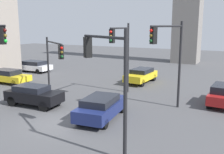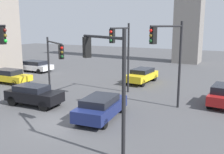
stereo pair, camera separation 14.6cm
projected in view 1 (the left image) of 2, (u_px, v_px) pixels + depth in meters
name	position (u px, v px, depth m)	size (l,w,h in m)	color
ground_plane	(59.00, 123.00, 14.94)	(99.72, 99.72, 0.00)	#4C4C4F
traffic_light_1	(121.00, 46.00, 20.01)	(0.35, 3.01, 5.66)	black
traffic_light_2	(54.00, 55.00, 20.16)	(3.71, 2.74, 4.52)	black
traffic_light_3	(105.00, 65.00, 11.43)	(3.12, 1.93, 5.37)	black
traffic_light_4	(168.00, 49.00, 16.38)	(1.45, 2.51, 5.75)	black
car_1	(8.00, 76.00, 25.00)	(4.30, 1.91, 1.33)	yellow
car_2	(101.00, 107.00, 15.51)	(2.28, 4.43, 1.38)	navy
car_4	(33.00, 66.00, 31.29)	(4.60, 2.15, 1.32)	silver
car_5	(141.00, 75.00, 25.27)	(1.99, 4.35, 1.37)	yellow
car_6	(34.00, 95.00, 17.97)	(4.06, 1.86, 1.43)	black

